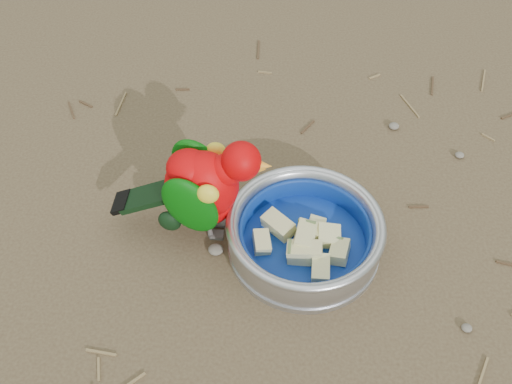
# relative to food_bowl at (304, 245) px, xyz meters

# --- Properties ---
(ground) EXTENTS (60.00, 60.00, 0.00)m
(ground) POSITION_rel_food_bowl_xyz_m (0.02, 0.04, -0.01)
(ground) COLOR brown
(food_bowl) EXTENTS (0.22, 0.22, 0.02)m
(food_bowl) POSITION_rel_food_bowl_xyz_m (0.00, 0.00, 0.00)
(food_bowl) COLOR #B2B2BA
(food_bowl) RESTS_ON ground
(bowl_wall) EXTENTS (0.22, 0.22, 0.04)m
(bowl_wall) POSITION_rel_food_bowl_xyz_m (0.00, 0.00, 0.03)
(bowl_wall) COLOR #B2B2BA
(bowl_wall) RESTS_ON food_bowl
(fruit_wedges) EXTENTS (0.13, 0.13, 0.03)m
(fruit_wedges) POSITION_rel_food_bowl_xyz_m (-0.00, 0.00, 0.02)
(fruit_wedges) COLOR beige
(fruit_wedges) RESTS_ON food_bowl
(lory_parrot) EXTENTS (0.21, 0.11, 0.17)m
(lory_parrot) POSITION_rel_food_bowl_xyz_m (-0.14, 0.03, 0.08)
(lory_parrot) COLOR #C90205
(lory_parrot) RESTS_ON ground
(ground_debris) EXTENTS (0.90, 0.80, 0.01)m
(ground_debris) POSITION_rel_food_bowl_xyz_m (0.07, 0.12, -0.01)
(ground_debris) COLOR olive
(ground_debris) RESTS_ON ground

